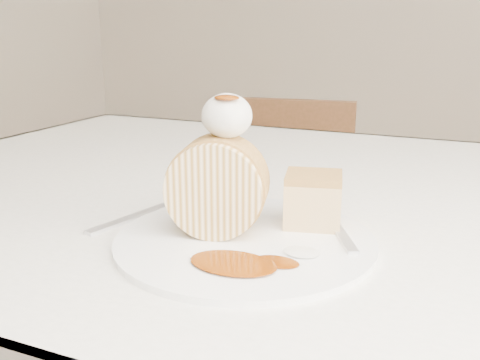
% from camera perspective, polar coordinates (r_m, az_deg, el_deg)
% --- Properties ---
extents(table, '(1.40, 0.90, 0.75)m').
position_cam_1_polar(table, '(0.77, 8.38, -7.70)').
color(table, white).
rests_on(table, ground).
extents(chair_far, '(0.41, 0.41, 0.77)m').
position_cam_1_polar(chair_far, '(1.68, 5.66, -2.39)').
color(chair_far, brown).
rests_on(chair_far, ground).
extents(plate, '(0.33, 0.33, 0.01)m').
position_cam_1_polar(plate, '(0.56, 0.53, -6.45)').
color(plate, white).
rests_on(plate, table).
extents(roulade_slice, '(0.11, 0.08, 0.10)m').
position_cam_1_polar(roulade_slice, '(0.56, -2.48, -0.74)').
color(roulade_slice, beige).
rests_on(roulade_slice, plate).
extents(cake_chunk, '(0.07, 0.07, 0.05)m').
position_cam_1_polar(cake_chunk, '(0.60, 7.79, -2.41)').
color(cake_chunk, '#B37E43').
rests_on(cake_chunk, plate).
extents(whipped_cream, '(0.05, 0.05, 0.05)m').
position_cam_1_polar(whipped_cream, '(0.55, -1.40, 6.86)').
color(whipped_cream, white).
rests_on(whipped_cream, roulade_slice).
extents(caramel_drizzle, '(0.03, 0.02, 0.01)m').
position_cam_1_polar(caramel_drizzle, '(0.54, -1.43, 9.39)').
color(caramel_drizzle, '#6E2B04').
rests_on(caramel_drizzle, whipped_cream).
extents(caramel_pool, '(0.10, 0.07, 0.00)m').
position_cam_1_polar(caramel_pool, '(0.50, -0.75, -8.84)').
color(caramel_pool, '#6E2B04').
rests_on(caramel_pool, plate).
extents(fork, '(0.09, 0.15, 0.00)m').
position_cam_1_polar(fork, '(0.58, 10.53, -5.39)').
color(fork, silver).
rests_on(fork, plate).
extents(spoon, '(0.07, 0.17, 0.00)m').
position_cam_1_polar(spoon, '(0.65, -11.10, -3.85)').
color(spoon, silver).
rests_on(spoon, table).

